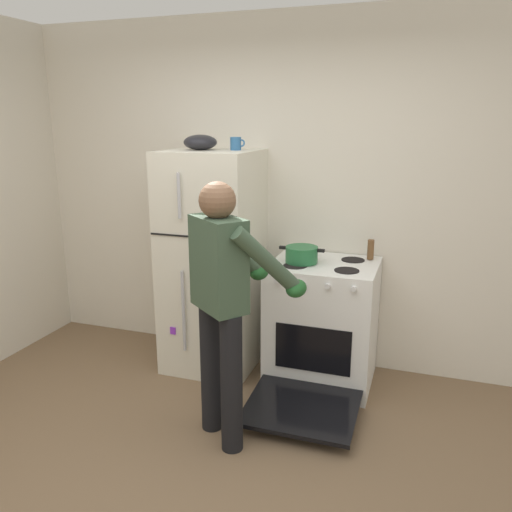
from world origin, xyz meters
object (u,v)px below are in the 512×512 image
at_px(refrigerator, 213,262).
at_px(pepper_mill, 371,249).
at_px(red_pot, 302,254).
at_px(mixing_bowl, 200,142).
at_px(person_cook, 225,291).
at_px(coffee_mug, 236,144).
at_px(stove_range, 322,325).

distance_m(refrigerator, pepper_mill, 1.20).
relative_size(refrigerator, red_pot, 5.14).
height_order(refrigerator, mixing_bowl, mixing_bowl).
xyz_separation_m(person_cook, coffee_mug, (-0.29, 0.96, 0.80)).
bearing_deg(coffee_mug, stove_range, -5.59).
bearing_deg(refrigerator, person_cook, -62.57).
bearing_deg(person_cook, mixing_bowl, 121.25).
distance_m(stove_range, coffee_mug, 1.48).
bearing_deg(coffee_mug, red_pot, -10.58).
bearing_deg(person_cook, stove_range, 65.50).
xyz_separation_m(refrigerator, person_cook, (0.47, -0.91, 0.10)).
distance_m(refrigerator, person_cook, 1.03).
xyz_separation_m(person_cook, mixing_bowl, (-0.55, 0.91, 0.80)).
bearing_deg(red_pot, stove_range, 11.30).
relative_size(red_pot, mixing_bowl, 1.35).
distance_m(refrigerator, coffee_mug, 0.92).
height_order(refrigerator, red_pot, refrigerator).
bearing_deg(red_pot, mixing_bowl, 176.41).
xyz_separation_m(red_pot, mixing_bowl, (-0.80, 0.05, 0.78)).
xyz_separation_m(refrigerator, red_pot, (0.72, -0.05, 0.13)).
height_order(refrigerator, coffee_mug, coffee_mug).
distance_m(red_pot, mixing_bowl, 1.11).
distance_m(person_cook, pepper_mill, 1.32).
bearing_deg(stove_range, refrigerator, 178.84).
height_order(stove_range, coffee_mug, coffee_mug).
xyz_separation_m(refrigerator, pepper_mill, (1.18, 0.20, 0.15)).
bearing_deg(person_cook, pepper_mill, 57.52).
xyz_separation_m(red_pot, pepper_mill, (0.46, 0.25, 0.01)).
relative_size(red_pot, pepper_mill, 2.29).
distance_m(red_pot, pepper_mill, 0.52).
bearing_deg(coffee_mug, person_cook, -73.23).
height_order(person_cook, red_pot, person_cook).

